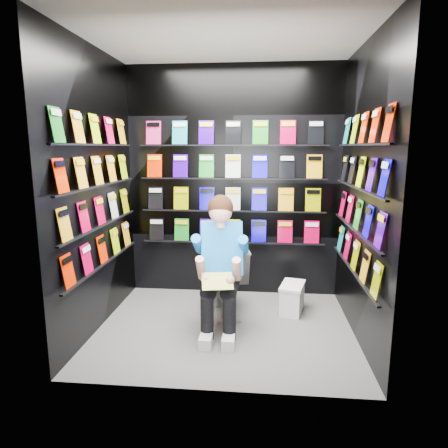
{
  "coord_description": "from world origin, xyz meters",
  "views": [
    {
      "loc": [
        0.33,
        -3.54,
        1.7
      ],
      "look_at": [
        -0.02,
        0.15,
        0.98
      ],
      "focal_mm": 32.0,
      "sensor_mm": 36.0,
      "label": 1
    }
  ],
  "objects": [
    {
      "name": "ceiling",
      "position": [
        0.0,
        0.0,
        2.6
      ],
      "size": [
        2.4,
        2.4,
        0.0
      ],
      "primitive_type": "plane",
      "color": "white",
      "rests_on": "floor"
    },
    {
      "name": "comics_right",
      "position": [
        1.17,
        0.0,
        1.31
      ],
      "size": [
        0.06,
        1.7,
        1.37
      ],
      "primitive_type": null,
      "color": "#F72600",
      "rests_on": "wall_right"
    },
    {
      "name": "comics_back",
      "position": [
        0.0,
        0.97,
        1.31
      ],
      "size": [
        2.1,
        0.06,
        1.37
      ],
      "primitive_type": null,
      "color": "#F72600",
      "rests_on": "wall_back"
    },
    {
      "name": "held_comic",
      "position": [
        -0.04,
        -0.32,
        0.58
      ],
      "size": [
        0.29,
        0.2,
        0.11
      ],
      "primitive_type": "cube",
      "rotation": [
        -0.96,
        0.0,
        0.19
      ],
      "color": "green",
      "rests_on": "reader"
    },
    {
      "name": "wall_front",
      "position": [
        0.0,
        -1.0,
        1.3
      ],
      "size": [
        2.4,
        0.04,
        2.6
      ],
      "primitive_type": "cube",
      "color": "black",
      "rests_on": "floor"
    },
    {
      "name": "wall_back",
      "position": [
        0.0,
        1.0,
        1.3
      ],
      "size": [
        2.4,
        0.04,
        2.6
      ],
      "primitive_type": "cube",
      "color": "black",
      "rests_on": "floor"
    },
    {
      "name": "longbox_lid",
      "position": [
        0.66,
        0.45,
        0.29
      ],
      "size": [
        0.31,
        0.43,
        0.03
      ],
      "primitive_type": "cube",
      "rotation": [
        0.0,
        0.0,
        -0.24
      ],
      "color": "white",
      "rests_on": "longbox"
    },
    {
      "name": "reader",
      "position": [
        -0.04,
        0.03,
        0.76
      ],
      "size": [
        0.64,
        0.83,
        1.38
      ],
      "primitive_type": null,
      "rotation": [
        0.0,
        0.0,
        0.19
      ],
      "color": "blue",
      "rests_on": "toilet"
    },
    {
      "name": "wall_right",
      "position": [
        1.2,
        0.0,
        1.3
      ],
      "size": [
        0.04,
        2.0,
        2.6
      ],
      "primitive_type": "cube",
      "color": "black",
      "rests_on": "floor"
    },
    {
      "name": "toilet",
      "position": [
        -0.04,
        0.41,
        0.37
      ],
      "size": [
        0.55,
        0.82,
        0.73
      ],
      "primitive_type": "imported",
      "rotation": [
        0.0,
        0.0,
        3.33
      ],
      "color": "white",
      "rests_on": "floor"
    },
    {
      "name": "floor",
      "position": [
        0.0,
        0.0,
        0.0
      ],
      "size": [
        2.4,
        2.4,
        0.0
      ],
      "primitive_type": "plane",
      "color": "#61615F",
      "rests_on": "ground"
    },
    {
      "name": "longbox",
      "position": [
        0.66,
        0.45,
        0.14
      ],
      "size": [
        0.28,
        0.41,
        0.28
      ],
      "primitive_type": "cube",
      "rotation": [
        0.0,
        0.0,
        -0.24
      ],
      "color": "white",
      "rests_on": "floor"
    },
    {
      "name": "comics_left",
      "position": [
        -1.17,
        0.0,
        1.31
      ],
      "size": [
        0.06,
        1.7,
        1.37
      ],
      "primitive_type": null,
      "color": "#F72600",
      "rests_on": "wall_left"
    },
    {
      "name": "wall_left",
      "position": [
        -1.2,
        0.0,
        1.3
      ],
      "size": [
        0.04,
        2.0,
        2.6
      ],
      "primitive_type": "cube",
      "color": "black",
      "rests_on": "floor"
    }
  ]
}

